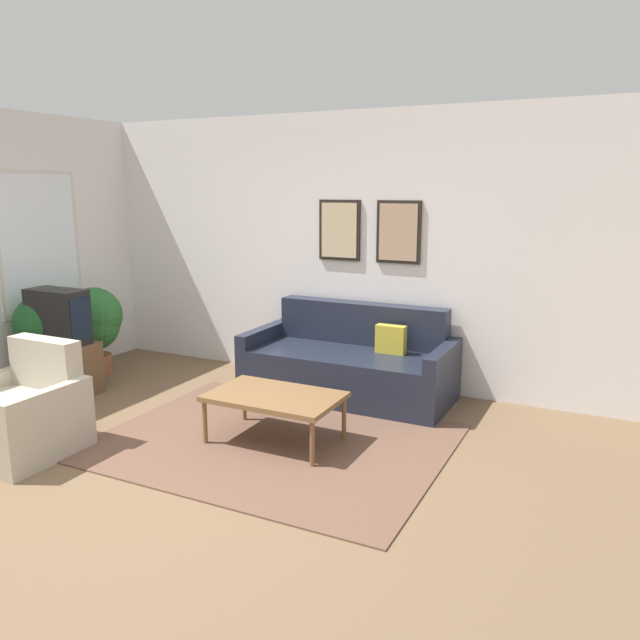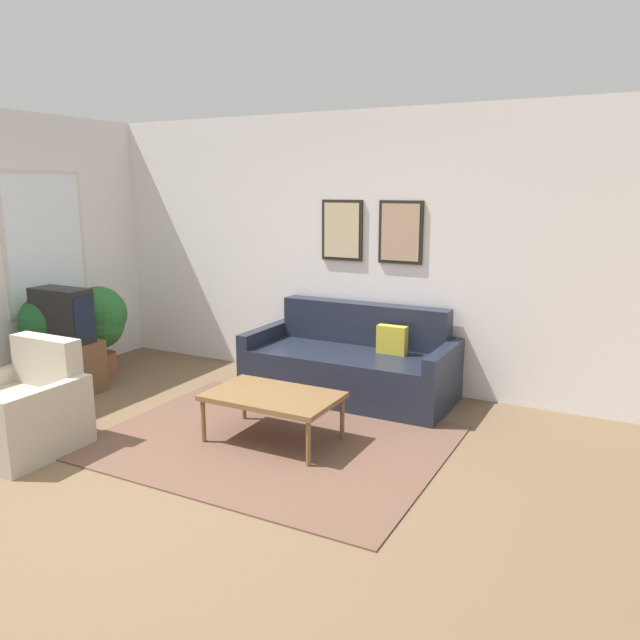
# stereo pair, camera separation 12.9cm
# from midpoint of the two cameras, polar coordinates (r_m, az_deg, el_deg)

# --- Properties ---
(ground_plane) EXTENTS (16.00, 16.00, 0.00)m
(ground_plane) POSITION_cam_midpoint_polar(r_m,az_deg,el_deg) (4.50, -15.70, -14.45)
(ground_plane) COLOR brown
(area_rug) EXTENTS (2.66, 2.07, 0.01)m
(area_rug) POSITION_cam_midpoint_polar(r_m,az_deg,el_deg) (5.03, -3.76, -10.97)
(area_rug) COLOR brown
(area_rug) RESTS_ON ground_plane
(wall_back) EXTENTS (8.00, 0.09, 2.70)m
(wall_back) POSITION_cam_midpoint_polar(r_m,az_deg,el_deg) (6.42, 1.38, 6.52)
(wall_back) COLOR silver
(wall_back) RESTS_ON ground_plane
(couch) EXTENTS (1.97, 0.90, 0.86)m
(couch) POSITION_cam_midpoint_polar(r_m,az_deg,el_deg) (6.00, 3.51, -4.16)
(couch) COLOR #1E2333
(couch) RESTS_ON ground_plane
(coffee_table) EXTENTS (1.02, 0.64, 0.40)m
(coffee_table) POSITION_cam_midpoint_polar(r_m,az_deg,el_deg) (4.91, -3.58, -7.13)
(coffee_table) COLOR brown
(coffee_table) RESTS_ON ground_plane
(tv_stand) EXTENTS (0.64, 0.45, 0.51)m
(tv_stand) POSITION_cam_midpoint_polar(r_m,az_deg,el_deg) (6.56, -21.65, -3.99)
(tv_stand) COLOR brown
(tv_stand) RESTS_ON ground_plane
(tv) EXTENTS (0.60, 0.28, 0.52)m
(tv) POSITION_cam_midpoint_polar(r_m,az_deg,el_deg) (6.45, -21.99, 0.42)
(tv) COLOR black
(tv) RESTS_ON tv_stand
(armchair) EXTENTS (0.81, 0.76, 0.83)m
(armchair) POSITION_cam_midpoint_polar(r_m,az_deg,el_deg) (5.29, -24.97, -7.76)
(armchair) COLOR #B2A893
(armchair) RESTS_ON ground_plane
(potted_plant_tall) EXTENTS (0.58, 0.58, 0.96)m
(potted_plant_tall) POSITION_cam_midpoint_polar(r_m,az_deg,el_deg) (6.71, -23.01, -0.53)
(potted_plant_tall) COLOR #935638
(potted_plant_tall) RESTS_ON ground_plane
(potted_plant_by_window) EXTENTS (0.59, 0.59, 0.94)m
(potted_plant_by_window) POSITION_cam_midpoint_polar(r_m,az_deg,el_deg) (7.03, -19.07, 0.14)
(potted_plant_by_window) COLOR #935638
(potted_plant_by_window) RESTS_ON ground_plane
(potted_plant_small) EXTENTS (0.54, 0.54, 0.82)m
(potted_plant_small) POSITION_cam_midpoint_polar(r_m,az_deg,el_deg) (7.03, -19.11, -0.56)
(potted_plant_small) COLOR #383D42
(potted_plant_small) RESTS_ON ground_plane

